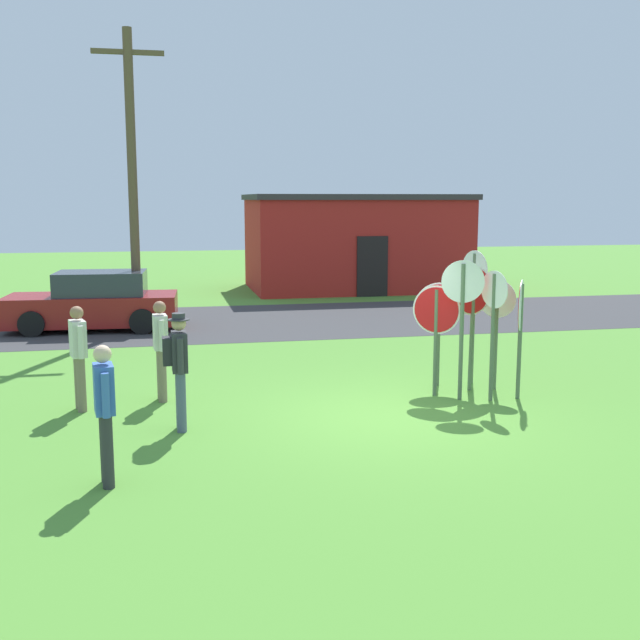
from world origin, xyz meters
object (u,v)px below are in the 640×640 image
Objects in this scene: stop_sign_leaning_left at (439,316)px; stop_sign_center_cluster at (436,321)px; stop_sign_far_back at (473,306)px; person_near_signs at (161,345)px; person_in_blue at (79,352)px; stop_sign_low_front at (497,316)px; person_in_teal at (105,407)px; utility_pole at (132,175)px; stop_sign_rear_left at (474,294)px; parked_car_on_street at (95,303)px; person_on_left at (178,363)px; stop_sign_rear_right at (494,315)px; stop_sign_tallest at (462,306)px; stop_sign_nearest at (521,318)px.

stop_sign_center_cluster is at bearing -114.10° from stop_sign_leaning_left.
stop_sign_center_cluster is (-0.74, -0.19, -0.22)m from stop_sign_far_back.
person_in_blue is at bearing -164.89° from person_near_signs.
person_in_teal is at bearing -152.43° from stop_sign_low_front.
stop_sign_center_cluster is 6.16m from person_in_teal.
stop_sign_center_cluster is at bearing -58.07° from utility_pole.
utility_pole is 3.11× the size of stop_sign_rear_left.
stop_sign_low_front is 1.16× the size of person_in_blue.
person_on_left is (1.93, -9.37, 0.32)m from parked_car_on_street.
stop_sign_rear_right reaches higher than parked_car_on_street.
utility_pole is 9.85m from stop_sign_leaning_left.
stop_sign_low_front is at bearing -27.98° from stop_sign_leaning_left.
parked_car_on_street is 7.97m from person_in_blue.
stop_sign_rear_left is 1.03× the size of stop_sign_tallest.
stop_sign_nearest is at bearing -10.63° from person_near_signs.
stop_sign_rear_right is 5.22m from person_on_left.
stop_sign_center_cluster is at bearing 146.18° from stop_sign_rear_right.
stop_sign_rear_left reaches higher than person_in_teal.
person_in_teal is at bearing -157.80° from stop_sign_nearest.
stop_sign_tallest is at bearing -11.18° from person_near_signs.
stop_sign_rear_left reaches higher than stop_sign_far_back.
stop_sign_leaning_left reaches higher than person_in_teal.
stop_sign_rear_left is at bearing 81.70° from stop_sign_rear_right.
stop_sign_low_front reaches higher than person_in_teal.
stop_sign_far_back is 6.91m from person_in_teal.
person_on_left is at bearing -81.92° from person_near_signs.
stop_sign_rear_right is at bearing -85.36° from stop_sign_far_back.
utility_pole is at bearing 129.02° from stop_sign_rear_left.
stop_sign_low_front is at bearing -0.59° from person_in_blue.
stop_sign_low_front is 0.70m from stop_sign_nearest.
stop_sign_center_cluster is at bearing -7.57° from person_near_signs.
person_in_teal is at bearing -84.85° from parked_car_on_street.
person_in_blue is at bearing 179.41° from stop_sign_low_front.
stop_sign_center_cluster reaches higher than person_in_teal.
stop_sign_nearest is at bearing 22.20° from person_in_teal.
person_in_teal is (-6.25, -3.90, -0.71)m from stop_sign_rear_left.
person_on_left is at bearing -158.81° from stop_sign_leaning_left.
stop_sign_nearest is 1.20× the size of person_near_signs.
stop_sign_leaning_left is at bearing 112.50° from stop_sign_rear_right.
person_in_teal is at bearing -145.32° from stop_sign_leaning_left.
stop_sign_tallest is at bearing -52.42° from parked_car_on_street.
stop_sign_tallest is at bearing -127.35° from stop_sign_far_back.
stop_sign_center_cluster is 5.91m from person_in_blue.
person_in_teal is (-0.05, -11.55, -3.03)m from utility_pole.
stop_sign_low_front reaches higher than stop_sign_leaning_left.
stop_sign_low_front is 1.02m from stop_sign_leaning_left.
stop_sign_nearest is (7.60, -8.72, 0.70)m from parked_car_on_street.
stop_sign_nearest is 6.04m from person_near_signs.
parked_car_on_street is 1.80× the size of stop_sign_rear_left.
stop_sign_center_cluster is 1.13× the size of person_in_blue.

